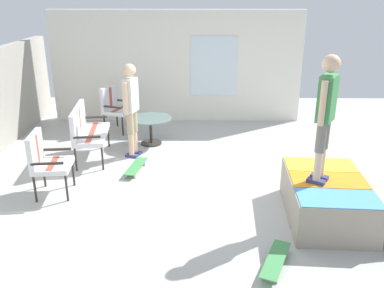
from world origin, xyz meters
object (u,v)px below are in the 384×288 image
skate_ramp (329,199)px  patio_chair_by_wall (45,158)px  patio_bench (86,128)px  person_skater (326,110)px  patio_chair_near_house (114,105)px  person_watching (131,103)px  skateboard_by_bench (136,166)px  patio_table (151,125)px  skateboard_spare (276,260)px

skate_ramp → patio_chair_by_wall: size_ratio=1.89×
patio_bench → person_skater: person_skater is taller
patio_chair_near_house → patio_chair_by_wall: size_ratio=1.00×
patio_bench → person_watching: person_watching is taller
patio_chair_near_house → skateboard_by_bench: size_ratio=1.24×
patio_table → skateboard_spare: 4.53m
patio_chair_by_wall → person_skater: bearing=-99.9°
person_skater → patio_chair_by_wall: bearing=80.1°
patio_bench → skate_ramp: bearing=-118.5°
skateboard_spare → skateboard_by_bench: bearing=36.8°
patio_table → skateboard_spare: (-4.10, -1.89, -0.32)m
patio_bench → skateboard_by_bench: bearing=-120.2°
skateboard_spare → patio_table: bearing=24.8°
patio_bench → patio_table: bearing=-54.3°
patio_table → skateboard_spare: patio_table is taller
patio_chair_by_wall → person_watching: person_watching is taller
patio_chair_by_wall → skateboard_by_bench: size_ratio=1.24×
person_watching → person_skater: 3.76m
skateboard_spare → patio_chair_by_wall: bearing=61.3°
patio_chair_by_wall → skateboard_spare: patio_chair_by_wall is taller
patio_table → person_watching: (-0.67, 0.27, 0.66)m
skate_ramp → patio_table: (2.97, 2.83, 0.11)m
skate_ramp → patio_table: skate_ramp is taller
patio_chair_by_wall → skateboard_by_bench: patio_chair_by_wall is taller
skateboard_spare → skate_ramp: bearing=-39.6°
patio_bench → patio_table: 1.41m
skate_ramp → person_watching: 3.94m
person_skater → skateboard_spare: size_ratio=2.11×
patio_bench → skateboard_spare: bearing=-137.3°
skateboard_by_bench → skateboard_spare: (-2.70, -2.02, 0.00)m
person_watching → skateboard_by_bench: 1.23m
patio_chair_near_house → person_skater: 5.35m
patio_chair_near_house → patio_chair_by_wall: bearing=171.5°
patio_chair_by_wall → skateboard_spare: size_ratio=1.25×
person_skater → skateboard_spare: (-1.10, 0.73, -1.51)m
skate_ramp → skateboard_by_bench: skate_ramp is taller
patio_bench → skateboard_by_bench: patio_bench is taller
patio_bench → person_watching: 0.98m
patio_bench → skateboard_spare: patio_bench is taller
skateboard_by_bench → skate_ramp: bearing=-117.9°
patio_chair_near_house → patio_table: patio_chair_near_house is taller
person_watching → person_skater: person_skater is taller
patio_chair_near_house → patio_table: size_ratio=1.13×
skate_ramp → person_skater: size_ratio=1.12×
patio_table → skateboard_by_bench: (-1.40, 0.12, -0.32)m
patio_chair_by_wall → skate_ramp: bearing=-99.0°
patio_chair_by_wall → person_watching: size_ratio=0.57×
person_watching → skateboard_spare: person_watching is taller
patio_bench → patio_chair_by_wall: same height
skateboard_by_bench → person_skater: bearing=-120.2°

